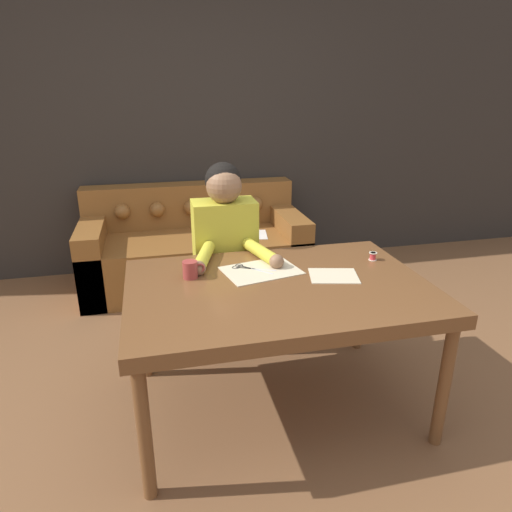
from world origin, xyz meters
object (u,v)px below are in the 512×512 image
mug (191,270)px  couch (195,249)px  dining_table (278,296)px  person (226,259)px  thread_spool (373,256)px  scissors (246,268)px

mug → couch: bearing=84.1°
dining_table → person: person is taller
person → mug: person is taller
mug → dining_table: bearing=-23.4°
person → mug: 0.55m
dining_table → mug: size_ratio=13.15×
couch → person: bearing=-85.7°
dining_table → thread_spool: bearing=18.2°
couch → scissors: 1.63m
dining_table → scissors: 0.27m
thread_spool → couch: bearing=117.9°
couch → mug: bearing=-95.9°
dining_table → scissors: bearing=115.5°
couch → mug: size_ratio=16.45×
scissors → thread_spool: size_ratio=4.96×
thread_spool → dining_table: bearing=-161.8°
couch → scissors: bearing=-85.1°
scissors → thread_spool: bearing=-3.0°
thread_spool → person: bearing=149.9°
person → scissors: size_ratio=5.49×
dining_table → scissors: scissors is taller
dining_table → mug: (-0.41, 0.18, 0.11)m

